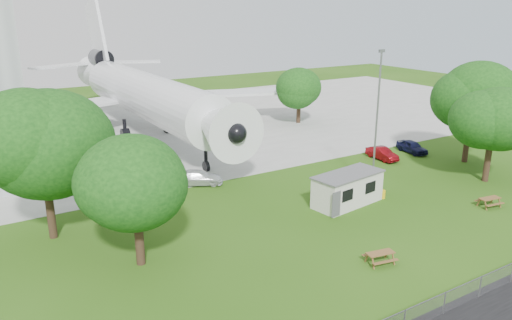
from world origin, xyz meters
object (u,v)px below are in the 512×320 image
airliner (142,93)px  site_cabin (348,189)px  picnic_east (489,207)px  picnic_west (380,263)px

airliner → site_cabin: bearing=-79.1°
site_cabin → picnic_east: (9.34, -6.49, -1.31)m
site_cabin → picnic_east: size_ratio=3.84×
site_cabin → picnic_west: bearing=-119.8°
picnic_west → picnic_east: (14.25, 2.09, 0.00)m
picnic_east → site_cabin: bearing=153.9°
airliner → site_cabin: size_ratio=6.91×
picnic_west → picnic_east: same height
airliner → picnic_east: airliner is taller
airliner → site_cabin: airliner is taller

